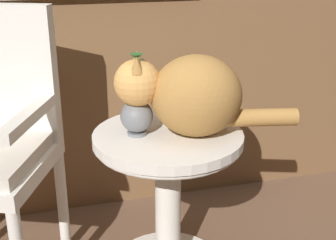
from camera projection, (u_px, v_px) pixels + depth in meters
The scene contains 3 objects.
wicker_side_table at pixel (168, 183), 1.76m from camera, with size 0.55×0.55×0.61m.
cat at pixel (190, 94), 1.63m from camera, with size 0.64×0.35×0.30m.
pewter_vase_with_ivy at pixel (137, 111), 1.64m from camera, with size 0.12×0.12×0.30m.
Camera 1 is at (-0.35, -1.40, 1.25)m, focal length 50.10 mm.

